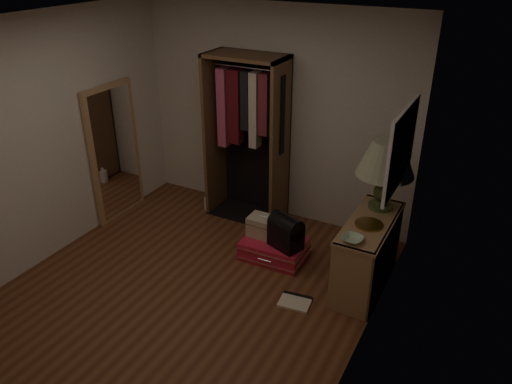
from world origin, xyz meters
TOP-DOWN VIEW (x-y plane):
  - ground at (0.00, 0.00)m, footprint 4.00×4.00m
  - room_walls at (0.08, 0.04)m, footprint 3.52×4.02m
  - console_bookshelf at (1.53, 1.04)m, footprint 0.42×1.12m
  - open_wardrobe at (-0.24, 1.77)m, footprint 0.97×0.50m
  - floor_mirror at (-1.70, 1.00)m, footprint 0.06×0.80m
  - pink_suitcase at (0.50, 1.01)m, footprint 0.72×0.53m
  - train_case at (0.34, 1.05)m, footprint 0.34×0.24m
  - black_bag at (0.66, 0.96)m, footprint 0.41×0.34m
  - table_lamp at (1.54, 1.32)m, footprint 0.71×0.71m
  - brass_tray at (1.54, 0.93)m, footprint 0.34×0.34m
  - ceramic_bowl at (1.49, 0.57)m, footprint 0.22×0.22m
  - white_jug at (-0.75, 1.60)m, footprint 0.13×0.13m
  - floor_book at (1.03, 0.40)m, footprint 0.33×0.28m

SIDE VIEW (x-z plane):
  - ground at x=0.00m, z-range 0.00..0.00m
  - floor_book at x=1.03m, z-range 0.00..0.03m
  - white_jug at x=-0.75m, z-range -0.02..0.20m
  - pink_suitcase at x=0.50m, z-range 0.00..0.22m
  - train_case at x=0.34m, z-range 0.21..0.46m
  - console_bookshelf at x=1.53m, z-range 0.01..0.76m
  - black_bag at x=0.66m, z-range 0.22..0.60m
  - brass_tray at x=1.54m, z-range 0.75..0.77m
  - ceramic_bowl at x=1.49m, z-range 0.75..0.80m
  - floor_mirror at x=-1.70m, z-range 0.00..1.70m
  - open_wardrobe at x=-0.24m, z-range 0.19..2.24m
  - table_lamp at x=1.54m, z-range 0.92..1.64m
  - room_walls at x=0.08m, z-range 0.20..2.80m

